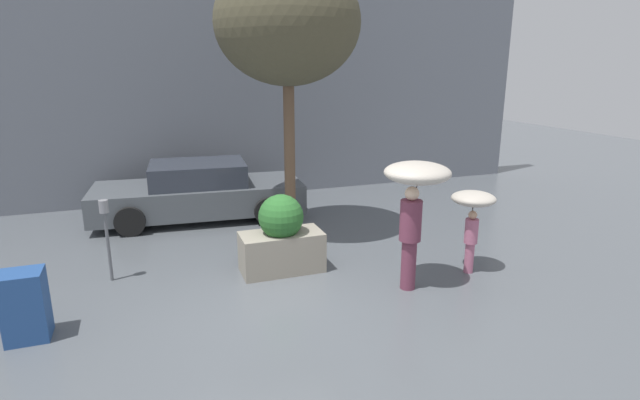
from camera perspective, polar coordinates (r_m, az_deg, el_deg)
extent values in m
plane|color=#51565B|center=(7.34, -5.39, -11.98)|extent=(40.00, 40.00, 0.00)
cube|color=slate|center=(12.94, -13.17, 13.31)|extent=(18.00, 0.30, 6.00)
cube|color=gray|center=(8.36, -4.40, -5.93)|extent=(1.35, 0.67, 0.67)
sphere|color=#286028|center=(8.16, -4.49, -1.93)|extent=(0.74, 0.74, 0.74)
cylinder|color=brown|center=(7.81, 10.08, -7.25)|extent=(0.23, 0.23, 0.79)
cylinder|color=brown|center=(7.57, 10.32, -2.32)|extent=(0.33, 0.33, 0.62)
sphere|color=beige|center=(7.45, 10.47, 0.74)|extent=(0.21, 0.21, 0.21)
cylinder|color=#4C4C51|center=(7.60, 10.95, 0.60)|extent=(0.02, 0.02, 0.67)
ellipsoid|color=beige|center=(7.52, 11.08, 3.08)|extent=(1.00, 1.00, 0.32)
cylinder|color=#B76684|center=(8.67, 16.68, -6.32)|extent=(0.15, 0.15, 0.52)
cylinder|color=#B76684|center=(8.51, 16.92, -3.41)|extent=(0.22, 0.22, 0.41)
sphere|color=tan|center=(8.43, 17.06, -1.64)|extent=(0.14, 0.14, 0.14)
cylinder|color=#4C4C51|center=(8.53, 17.01, -1.47)|extent=(0.02, 0.02, 0.50)
ellipsoid|color=beige|center=(8.46, 17.14, 0.16)|extent=(0.71, 0.71, 0.23)
cube|color=#4C5156|center=(11.48, -13.62, 0.31)|extent=(4.65, 2.14, 0.62)
cube|color=#2D333D|center=(11.36, -13.79, 2.99)|extent=(2.15, 1.67, 0.48)
cylinder|color=black|center=(10.74, -20.89, -2.27)|extent=(0.62, 0.27, 0.61)
cylinder|color=black|center=(12.44, -20.16, 0.12)|extent=(0.62, 0.27, 0.61)
cylinder|color=black|center=(10.79, -5.95, -1.24)|extent=(0.62, 0.27, 0.61)
cylinder|color=black|center=(12.49, -7.28, 1.00)|extent=(0.62, 0.27, 0.61)
cylinder|color=brown|center=(9.76, -3.50, 5.34)|extent=(0.21, 0.21, 3.35)
ellipsoid|color=#4C4733|center=(9.64, -3.74, 19.60)|extent=(2.68, 2.68, 2.28)
cylinder|color=#595B60|center=(8.57, -23.03, -4.97)|extent=(0.05, 0.05, 1.13)
cylinder|color=gray|center=(8.38, -23.50, -0.68)|extent=(0.14, 0.14, 0.20)
cube|color=navy|center=(7.31, -30.64, -10.37)|extent=(0.50, 0.44, 0.90)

